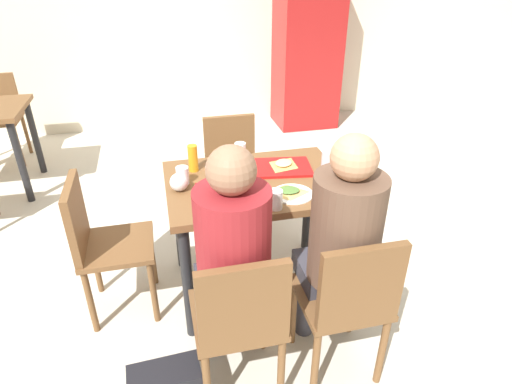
# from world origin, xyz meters

# --- Properties ---
(ground_plane) EXTENTS (10.00, 10.00, 0.02)m
(ground_plane) POSITION_xyz_m (0.00, 0.00, -0.01)
(ground_plane) COLOR beige
(back_wall) EXTENTS (10.00, 0.10, 2.80)m
(back_wall) POSITION_xyz_m (0.00, 3.20, 1.40)
(back_wall) COLOR beige
(back_wall) RESTS_ON ground_plane
(main_table) EXTENTS (1.01, 0.75, 0.76)m
(main_table) POSITION_xyz_m (0.00, 0.00, 0.65)
(main_table) COLOR brown
(main_table) RESTS_ON ground_plane
(chair_near_left) EXTENTS (0.40, 0.40, 0.86)m
(chair_near_left) POSITION_xyz_m (-0.25, -0.76, 0.50)
(chair_near_left) COLOR brown
(chair_near_left) RESTS_ON ground_plane
(chair_near_right) EXTENTS (0.40, 0.40, 0.86)m
(chair_near_right) POSITION_xyz_m (0.25, -0.76, 0.50)
(chair_near_right) COLOR brown
(chair_near_right) RESTS_ON ground_plane
(chair_far_side) EXTENTS (0.40, 0.40, 0.86)m
(chair_far_side) POSITION_xyz_m (0.00, 0.76, 0.50)
(chair_far_side) COLOR brown
(chair_far_side) RESTS_ON ground_plane
(chair_left_end) EXTENTS (0.40, 0.40, 0.86)m
(chair_left_end) POSITION_xyz_m (-0.89, 0.00, 0.50)
(chair_left_end) COLOR brown
(chair_left_end) RESTS_ON ground_plane
(person_in_red) EXTENTS (0.32, 0.42, 1.27)m
(person_in_red) POSITION_xyz_m (-0.25, -0.62, 0.75)
(person_in_red) COLOR #383842
(person_in_red) RESTS_ON ground_plane
(person_in_brown_jacket) EXTENTS (0.32, 0.42, 1.27)m
(person_in_brown_jacket) POSITION_xyz_m (0.25, -0.62, 0.75)
(person_in_brown_jacket) COLOR #383842
(person_in_brown_jacket) RESTS_ON ground_plane
(tray_red_near) EXTENTS (0.38, 0.30, 0.02)m
(tray_red_near) POSITION_xyz_m (-0.18, -0.13, 0.77)
(tray_red_near) COLOR #B21414
(tray_red_near) RESTS_ON main_table
(tray_red_far) EXTENTS (0.39, 0.31, 0.02)m
(tray_red_far) POSITION_xyz_m (0.18, 0.11, 0.77)
(tray_red_far) COLOR #B21414
(tray_red_far) RESTS_ON main_table
(paper_plate_center) EXTENTS (0.22, 0.22, 0.01)m
(paper_plate_center) POSITION_xyz_m (-0.15, 0.21, 0.77)
(paper_plate_center) COLOR white
(paper_plate_center) RESTS_ON main_table
(paper_plate_near_edge) EXTENTS (0.22, 0.22, 0.01)m
(paper_plate_near_edge) POSITION_xyz_m (0.15, -0.21, 0.77)
(paper_plate_near_edge) COLOR white
(paper_plate_near_edge) RESTS_ON main_table
(pizza_slice_a) EXTENTS (0.18, 0.25, 0.02)m
(pizza_slice_a) POSITION_xyz_m (-0.18, -0.15, 0.79)
(pizza_slice_a) COLOR #C68C47
(pizza_slice_a) RESTS_ON tray_red_near
(pizza_slice_b) EXTENTS (0.21, 0.22, 0.02)m
(pizza_slice_b) POSITION_xyz_m (0.20, 0.12, 0.79)
(pizza_slice_b) COLOR tan
(pizza_slice_b) RESTS_ON tray_red_far
(pizza_slice_c) EXTENTS (0.22, 0.24, 0.02)m
(pizza_slice_c) POSITION_xyz_m (-0.17, 0.23, 0.78)
(pizza_slice_c) COLOR tan
(pizza_slice_c) RESTS_ON paper_plate_center
(pizza_slice_d) EXTENTS (0.19, 0.16, 0.02)m
(pizza_slice_d) POSITION_xyz_m (0.13, -0.19, 0.78)
(pizza_slice_d) COLOR #DBAD60
(pizza_slice_d) RESTS_ON paper_plate_near_edge
(plastic_cup_a) EXTENTS (0.07, 0.07, 0.10)m
(plastic_cup_a) POSITION_xyz_m (-0.03, 0.32, 0.81)
(plastic_cup_a) COLOR white
(plastic_cup_a) RESTS_ON main_table
(plastic_cup_b) EXTENTS (0.07, 0.07, 0.10)m
(plastic_cup_b) POSITION_xyz_m (0.03, -0.32, 0.81)
(plastic_cup_b) COLOR white
(plastic_cup_b) RESTS_ON main_table
(plastic_cup_c) EXTENTS (0.07, 0.07, 0.10)m
(plastic_cup_c) POSITION_xyz_m (-0.40, 0.06, 0.81)
(plastic_cup_c) COLOR white
(plastic_cup_c) RESTS_ON main_table
(soda_can) EXTENTS (0.07, 0.07, 0.12)m
(soda_can) POSITION_xyz_m (0.43, 0.02, 0.82)
(soda_can) COLOR #B7BCC6
(soda_can) RESTS_ON main_table
(condiment_bottle) EXTENTS (0.06, 0.06, 0.16)m
(condiment_bottle) POSITION_xyz_m (-0.33, 0.21, 0.84)
(condiment_bottle) COLOR orange
(condiment_bottle) RESTS_ON main_table
(foil_bundle) EXTENTS (0.10, 0.10, 0.10)m
(foil_bundle) POSITION_xyz_m (-0.43, -0.02, 0.81)
(foil_bundle) COLOR silver
(foil_bundle) RESTS_ON main_table
(drink_fridge) EXTENTS (0.70, 0.60, 1.90)m
(drink_fridge) POSITION_xyz_m (1.29, 2.85, 0.95)
(drink_fridge) COLOR maroon
(drink_fridge) RESTS_ON ground_plane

